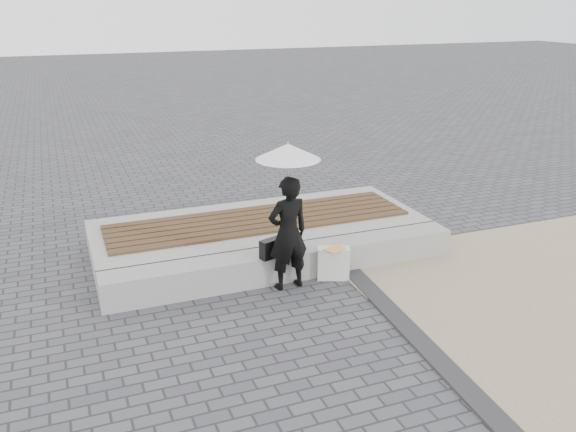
% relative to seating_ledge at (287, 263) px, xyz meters
% --- Properties ---
extents(ground, '(80.00, 80.00, 0.00)m').
position_rel_seating_ledge_xyz_m(ground, '(0.00, -1.60, -0.20)').
color(ground, '#4A4B4F').
rests_on(ground, ground).
extents(edging_band, '(0.61, 5.20, 0.04)m').
position_rel_seating_ledge_xyz_m(edging_band, '(0.75, -2.10, -0.18)').
color(edging_band, '#2E2E30').
rests_on(edging_band, ground).
extents(seating_ledge, '(5.00, 0.45, 0.40)m').
position_rel_seating_ledge_xyz_m(seating_ledge, '(0.00, 0.00, 0.00)').
color(seating_ledge, '#959691').
rests_on(seating_ledge, ground).
extents(timber_platform, '(5.00, 2.00, 0.40)m').
position_rel_seating_ledge_xyz_m(timber_platform, '(0.00, 1.20, 0.00)').
color(timber_platform, '#9E9D98').
rests_on(timber_platform, ground).
extents(timber_decking, '(4.60, 1.20, 0.04)m').
position_rel_seating_ledge_xyz_m(timber_decking, '(0.00, 1.20, 0.22)').
color(timber_decking, brown).
rests_on(timber_decking, timber_platform).
extents(woman, '(0.59, 0.43, 1.53)m').
position_rel_seating_ledge_xyz_m(woman, '(-0.11, -0.31, 0.56)').
color(woman, black).
rests_on(woman, ground).
extents(parasol, '(0.81, 0.81, 1.04)m').
position_rel_seating_ledge_xyz_m(parasol, '(-0.11, -0.31, 1.64)').
color(parasol, '#B7B7BC').
rests_on(parasol, ground).
extents(handbag, '(0.38, 0.25, 0.26)m').
position_rel_seating_ledge_xyz_m(handbag, '(-0.27, -0.17, 0.33)').
color(handbag, black).
rests_on(handbag, seating_ledge).
extents(canvas_tote, '(0.47, 0.33, 0.45)m').
position_rel_seating_ledge_xyz_m(canvas_tote, '(0.55, -0.30, 0.03)').
color(canvas_tote, silver).
rests_on(canvas_tote, ground).
extents(magazine, '(0.32, 0.28, 0.01)m').
position_rel_seating_ledge_xyz_m(magazine, '(0.55, -0.35, 0.26)').
color(magazine, '#EE4734').
rests_on(magazine, canvas_tote).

